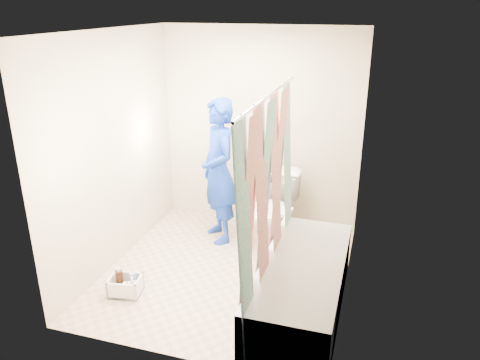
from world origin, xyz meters
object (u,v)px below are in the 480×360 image
(plumber, at_px, (219,172))
(cleaning_caddy, at_px, (126,286))
(bathtub, at_px, (302,286))
(toilet, at_px, (272,211))

(plumber, distance_m, cleaning_caddy, 1.62)
(bathtub, height_order, plumber, plumber)
(toilet, relative_size, cleaning_caddy, 2.50)
(bathtub, distance_m, plumber, 1.72)
(plumber, relative_size, cleaning_caddy, 5.06)
(bathtub, relative_size, toilet, 2.12)
(bathtub, bearing_deg, toilet, 115.17)
(bathtub, relative_size, plumber, 1.05)
(toilet, xyz_separation_m, plumber, (-0.62, -0.05, 0.42))
(toilet, distance_m, cleaning_caddy, 1.80)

